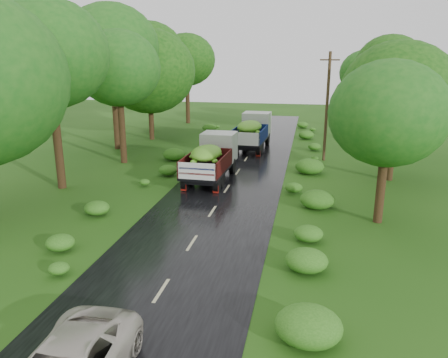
# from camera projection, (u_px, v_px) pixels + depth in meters

# --- Properties ---
(ground) EXTENTS (120.00, 120.00, 0.00)m
(ground) POSITION_uv_depth(u_px,v_px,m) (161.00, 291.00, 14.98)
(ground) COLOR #1D490F
(ground) RESTS_ON ground
(road) EXTENTS (6.50, 80.00, 0.02)m
(road) POSITION_uv_depth(u_px,v_px,m) (198.00, 234.00, 19.69)
(road) COLOR black
(road) RESTS_ON ground
(road_lines) EXTENTS (0.12, 69.60, 0.00)m
(road_lines) POSITION_uv_depth(u_px,v_px,m) (203.00, 226.00, 20.63)
(road_lines) COLOR #BFB78C
(road_lines) RESTS_ON road
(truck_near) EXTENTS (2.47, 6.54, 2.72)m
(truck_near) POSITION_uv_depth(u_px,v_px,m) (212.00, 156.00, 27.95)
(truck_near) COLOR black
(truck_near) RESTS_ON ground
(truck_far) EXTENTS (2.70, 6.88, 2.85)m
(truck_far) POSITION_uv_depth(u_px,v_px,m) (253.00, 130.00, 37.14)
(truck_far) COLOR black
(truck_far) RESTS_ON ground
(utility_pole) EXTENTS (1.41, 0.27, 8.03)m
(utility_pole) POSITION_uv_depth(u_px,v_px,m) (327.00, 106.00, 32.30)
(utility_pole) COLOR #382616
(utility_pole) RESTS_ON ground
(trees_left) EXTENTS (6.47, 35.82, 10.14)m
(trees_left) POSITION_uv_depth(u_px,v_px,m) (118.00, 63.00, 34.24)
(trees_left) COLOR black
(trees_left) RESTS_ON ground
(trees_right) EXTENTS (6.40, 31.48, 8.38)m
(trees_right) POSITION_uv_depth(u_px,v_px,m) (384.00, 83.00, 31.93)
(trees_right) COLOR black
(trees_right) RESTS_ON ground
(shrubs) EXTENTS (11.90, 44.00, 0.70)m
(shrubs) POSITION_uv_depth(u_px,v_px,m) (233.00, 175.00, 28.08)
(shrubs) COLOR #276117
(shrubs) RESTS_ON ground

